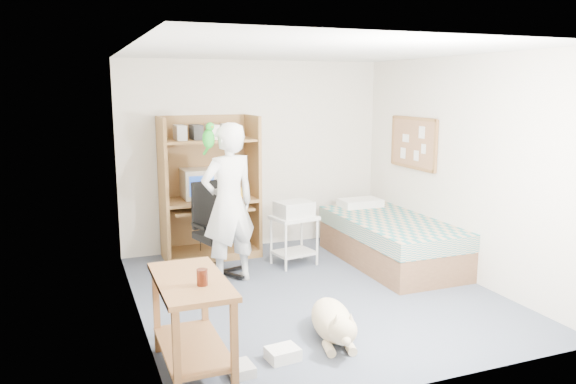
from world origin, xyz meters
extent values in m
plane|color=#495263|center=(0.00, 0.00, 0.00)|extent=(4.00, 4.00, 0.00)
cube|color=silver|center=(0.00, 2.00, 1.25)|extent=(3.60, 0.02, 2.50)
cube|color=silver|center=(1.80, 0.00, 1.25)|extent=(0.02, 4.00, 2.50)
cube|color=silver|center=(-1.80, 0.00, 1.25)|extent=(0.02, 4.00, 2.50)
cube|color=white|center=(0.00, 0.00, 2.50)|extent=(3.60, 4.00, 0.02)
cube|color=brown|center=(-1.28, 1.70, 0.90)|extent=(0.04, 0.60, 1.80)
cube|color=brown|center=(-0.12, 1.70, 0.90)|extent=(0.04, 0.60, 1.80)
cube|color=brown|center=(-0.70, 1.99, 0.90)|extent=(1.20, 0.02, 1.80)
cube|color=brown|center=(-0.70, 1.70, 0.74)|extent=(1.12, 0.60, 0.04)
cube|color=brown|center=(-0.70, 1.62, 0.64)|extent=(1.00, 0.50, 0.03)
cube|color=brown|center=(-0.70, 1.70, 1.50)|extent=(1.12, 0.55, 0.03)
cube|color=brown|center=(-0.70, 1.70, 0.05)|extent=(1.12, 0.60, 0.10)
cube|color=brown|center=(1.30, 0.60, 0.18)|extent=(1.00, 2.00, 0.36)
cube|color=#2C7375|center=(1.30, 0.60, 0.46)|extent=(1.02, 2.02, 0.20)
cube|color=white|center=(1.30, 1.40, 0.60)|extent=(0.55, 0.35, 0.12)
cube|color=brown|center=(-1.55, -1.20, 0.73)|extent=(0.50, 1.00, 0.04)
cube|color=brown|center=(-1.75, -1.65, 0.35)|extent=(0.05, 0.05, 0.70)
cube|color=brown|center=(-1.35, -1.65, 0.35)|extent=(0.05, 0.05, 0.70)
cube|color=brown|center=(-1.75, -0.75, 0.35)|extent=(0.05, 0.05, 0.70)
cube|color=brown|center=(-1.35, -0.75, 0.35)|extent=(0.05, 0.05, 0.70)
cube|color=brown|center=(-1.55, -1.20, 0.20)|extent=(0.46, 0.92, 0.03)
cube|color=#8E6140|center=(1.78, 0.90, 1.45)|extent=(0.03, 0.90, 0.60)
cube|color=brown|center=(1.77, 0.90, 1.76)|extent=(0.04, 0.94, 0.04)
cube|color=brown|center=(1.77, 0.90, 1.14)|extent=(0.04, 0.94, 0.04)
cylinder|color=black|center=(-0.79, 0.92, 0.04)|extent=(0.60, 0.60, 0.06)
cylinder|color=black|center=(-0.79, 0.92, 0.23)|extent=(0.06, 0.06, 0.40)
cube|color=black|center=(-0.79, 0.92, 0.47)|extent=(0.57, 0.57, 0.08)
cube|color=black|center=(-0.85, 1.14, 0.81)|extent=(0.42, 0.17, 0.55)
cube|color=black|center=(-1.03, 0.85, 0.62)|extent=(0.12, 0.30, 0.04)
cube|color=black|center=(-0.54, 0.98, 0.62)|extent=(0.12, 0.30, 0.04)
imported|color=white|center=(-0.74, 0.67, 0.89)|extent=(0.74, 0.58, 1.78)
ellipsoid|color=#1A9115|center=(-0.94, 0.69, 1.61)|extent=(0.13, 0.13, 0.21)
sphere|color=#1A9115|center=(-0.93, 0.65, 1.74)|extent=(0.09, 0.09, 0.09)
cone|color=#D95513|center=(-0.92, 0.61, 1.74)|extent=(0.05, 0.05, 0.04)
cylinder|color=#1A9115|center=(-0.95, 0.74, 1.49)|extent=(0.07, 0.15, 0.13)
ellipsoid|color=#C8B686|center=(-0.30, -1.03, 0.16)|extent=(0.48, 0.76, 0.32)
sphere|color=#C8B686|center=(-0.38, -1.41, 0.23)|extent=(0.23, 0.23, 0.23)
cone|color=#C8B686|center=(-0.45, -1.42, 0.34)|extent=(0.07, 0.07, 0.09)
cone|color=#C8B686|center=(-0.33, -1.44, 0.34)|extent=(0.07, 0.07, 0.09)
ellipsoid|color=#C8B686|center=(-0.41, -1.51, 0.20)|extent=(0.10, 0.14, 0.08)
cylinder|color=#C8B686|center=(-0.22, -0.67, 0.10)|extent=(0.11, 0.23, 0.11)
cube|color=silver|center=(0.16, 0.98, 0.59)|extent=(0.57, 0.49, 0.04)
cube|color=silver|center=(0.16, 0.98, 0.15)|extent=(0.53, 0.45, 0.03)
cylinder|color=silver|center=(-0.06, 0.81, 0.30)|extent=(0.03, 0.03, 0.59)
cylinder|color=silver|center=(0.39, 0.81, 0.30)|extent=(0.03, 0.03, 0.59)
cylinder|color=silver|center=(-0.06, 1.16, 0.30)|extent=(0.03, 0.03, 0.59)
cylinder|color=silver|center=(0.39, 1.16, 0.30)|extent=(0.03, 0.03, 0.59)
cube|color=beige|center=(0.16, 0.98, 0.70)|extent=(0.47, 0.39, 0.18)
cube|color=beige|center=(-0.84, 1.75, 0.95)|extent=(0.39, 0.41, 0.37)
cube|color=navy|center=(-0.83, 1.55, 0.95)|extent=(0.31, 0.02, 0.25)
cube|color=beige|center=(-0.66, 1.58, 0.67)|extent=(0.47, 0.23, 0.03)
cylinder|color=gold|center=(-0.31, 1.65, 0.82)|extent=(0.08, 0.08, 0.12)
cylinder|color=#3D1509|center=(-1.50, -1.37, 0.81)|extent=(0.08, 0.08, 0.12)
cube|color=white|center=(-0.84, -1.26, 0.05)|extent=(0.27, 0.23, 0.10)
cube|color=#BABAB5|center=(-1.22, -1.36, 0.04)|extent=(0.19, 0.23, 0.08)
camera|label=1|loc=(-2.33, -5.16, 2.15)|focal=35.00mm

